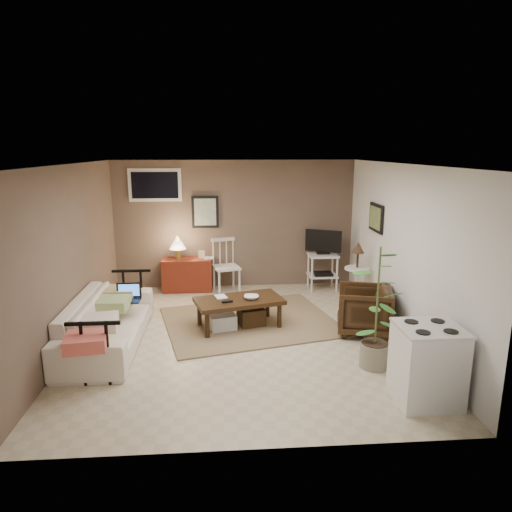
{
  "coord_description": "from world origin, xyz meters",
  "views": [
    {
      "loc": [
        -0.24,
        -6.03,
        2.59
      ],
      "look_at": [
        0.24,
        0.35,
        1.09
      ],
      "focal_mm": 32.0,
      "sensor_mm": 36.0,
      "label": 1
    }
  ],
  "objects": [
    {
      "name": "art_right",
      "position": [
        2.23,
        1.05,
        1.52
      ],
      "size": [
        0.03,
        0.6,
        0.45
      ],
      "primitive_type": "cube",
      "color": "black"
    },
    {
      "name": "book_table",
      "position": [
        -0.35,
        0.4,
        0.56
      ],
      "size": [
        0.16,
        0.06,
        0.22
      ],
      "primitive_type": "imported",
      "rotation": [
        0.0,
        0.0,
        0.29
      ],
      "color": "#311C0D",
      "rests_on": "coffee_table"
    },
    {
      "name": "armchair",
      "position": [
        1.77,
        0.02,
        0.37
      ],
      "size": [
        0.85,
        0.88,
        0.75
      ],
      "primitive_type": "imported",
      "rotation": [
        0.0,
        0.0,
        -1.83
      ],
      "color": "black",
      "rests_on": "floor"
    },
    {
      "name": "side_table",
      "position": [
        2.0,
        1.18,
        0.68
      ],
      "size": [
        0.41,
        0.41,
        1.1
      ],
      "color": "silver",
      "rests_on": "floor"
    },
    {
      "name": "window",
      "position": [
        -1.45,
        2.48,
        1.95
      ],
      "size": [
        0.96,
        0.03,
        0.6
      ],
      "primitive_type": "cube",
      "color": "silver"
    },
    {
      "name": "sofa_pillows",
      "position": [
        -1.75,
        -0.39,
        0.54
      ],
      "size": [
        0.43,
        2.14,
        0.15
      ],
      "primitive_type": null,
      "color": "beige",
      "rests_on": "sofa"
    },
    {
      "name": "rug",
      "position": [
        0.16,
        0.54,
        0.01
      ],
      "size": [
        2.9,
        2.53,
        0.02
      ],
      "primitive_type": "cube",
      "rotation": [
        0.0,
        0.0,
        0.23
      ],
      "color": "olive",
      "rests_on": "floor"
    },
    {
      "name": "stove",
      "position": [
        1.86,
        -1.83,
        0.42
      ],
      "size": [
        0.64,
        0.6,
        0.84
      ],
      "color": "white",
      "rests_on": "floor"
    },
    {
      "name": "bowl",
      "position": [
        0.17,
        0.31,
        0.56
      ],
      "size": [
        0.22,
        0.07,
        0.21
      ],
      "primitive_type": "imported",
      "rotation": [
        0.0,
        0.0,
        -0.08
      ],
      "color": "#311C0D",
      "rests_on": "coffee_table"
    },
    {
      "name": "tv_stand",
      "position": [
        1.63,
        2.13,
        0.6
      ],
      "size": [
        0.63,
        0.44,
        1.14
      ],
      "color": "silver",
      "rests_on": "floor"
    },
    {
      "name": "book_console",
      "position": [
        -0.58,
        2.24,
        0.73
      ],
      "size": [
        0.17,
        0.02,
        0.23
      ],
      "primitive_type": "imported",
      "rotation": [
        0.0,
        0.0,
        0.01
      ],
      "color": "#311C0D",
      "rests_on": "red_console"
    },
    {
      "name": "sofa",
      "position": [
        -1.8,
        -0.13,
        0.44
      ],
      "size": [
        0.66,
        2.26,
        0.88
      ],
      "primitive_type": "imported",
      "rotation": [
        0.0,
        0.0,
        1.57
      ],
      "color": "white",
      "rests_on": "floor"
    },
    {
      "name": "red_console",
      "position": [
        -0.92,
        2.25,
        0.36
      ],
      "size": [
        0.91,
        0.41,
        1.05
      ],
      "color": "maroon",
      "rests_on": "floor"
    },
    {
      "name": "sofa_end_rails",
      "position": [
        -1.67,
        -0.13,
        0.38
      ],
      "size": [
        0.61,
        2.25,
        0.76
      ],
      "primitive_type": null,
      "color": "black",
      "rests_on": "floor"
    },
    {
      "name": "floor",
      "position": [
        0.0,
        0.0,
        0.0
      ],
      "size": [
        5.0,
        5.0,
        0.0
      ],
      "primitive_type": "plane",
      "color": "#C1B293",
      "rests_on": "ground"
    },
    {
      "name": "spindle_chair",
      "position": [
        -0.18,
        2.14,
        0.46
      ],
      "size": [
        0.55,
        0.55,
        0.99
      ],
      "color": "silver",
      "rests_on": "floor"
    },
    {
      "name": "potted_plant",
      "position": [
        1.58,
        -1.03,
        0.81
      ],
      "size": [
        0.38,
        0.38,
        1.52
      ],
      "color": "gray",
      "rests_on": "floor"
    },
    {
      "name": "art_back",
      "position": [
        -0.55,
        2.48,
        1.45
      ],
      "size": [
        0.5,
        0.03,
        0.6
      ],
      "primitive_type": "cube",
      "color": "black"
    },
    {
      "name": "laptop",
      "position": [
        -1.58,
        0.26,
        0.57
      ],
      "size": [
        0.35,
        0.25,
        0.24
      ],
      "color": "black",
      "rests_on": "sofa"
    },
    {
      "name": "coffee_table",
      "position": [
        -0.02,
        0.34,
        0.27
      ],
      "size": [
        1.38,
        0.96,
        0.48
      ],
      "color": "#311C0D",
      "rests_on": "floor"
    }
  ]
}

